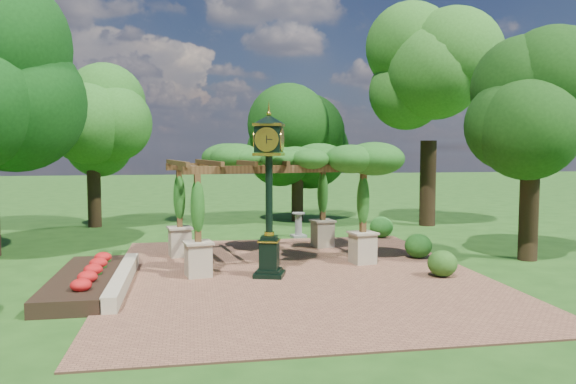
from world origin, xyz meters
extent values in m
plane|color=#1E4714|center=(0.00, 0.00, 0.00)|extent=(120.00, 120.00, 0.00)
cube|color=brown|center=(0.00, 1.00, 0.02)|extent=(10.00, 12.00, 0.04)
cube|color=#C6B793|center=(-4.60, 0.50, 0.20)|extent=(0.35, 5.00, 0.40)
cube|color=red|center=(-5.50, 0.50, 0.18)|extent=(1.50, 5.00, 0.36)
cube|color=black|center=(-0.79, 0.91, 0.10)|extent=(0.98, 0.98, 0.12)
cube|color=black|center=(-0.79, 0.91, 0.62)|extent=(0.61, 0.61, 0.88)
cube|color=gold|center=(-0.79, 0.91, 1.01)|extent=(0.69, 0.69, 0.04)
cylinder|color=black|center=(-0.79, 0.91, 2.28)|extent=(0.24, 0.24, 2.24)
cube|color=black|center=(-0.79, 0.91, 3.74)|extent=(0.86, 0.86, 0.68)
cylinder|color=#EEE5CA|center=(-0.90, 0.58, 3.74)|extent=(0.56, 0.21, 0.58)
cone|color=black|center=(-0.79, 0.91, 4.27)|extent=(1.10, 1.10, 0.24)
sphere|color=gold|center=(-0.79, 0.91, 4.42)|extent=(0.14, 0.14, 0.14)
cube|color=tan|center=(-2.69, 1.24, 0.49)|extent=(0.76, 0.76, 0.90)
cube|color=brown|center=(-2.69, 1.24, 1.91)|extent=(0.19, 0.19, 1.85)
cube|color=tan|center=(2.23, 2.14, 0.49)|extent=(0.76, 0.76, 0.90)
cube|color=brown|center=(2.23, 2.14, 1.91)|extent=(0.19, 0.19, 1.85)
cube|color=tan|center=(-3.23, 4.19, 0.49)|extent=(0.76, 0.76, 0.90)
cube|color=brown|center=(-3.23, 4.19, 1.91)|extent=(0.19, 0.19, 1.85)
cube|color=tan|center=(1.69, 5.09, 0.49)|extent=(0.76, 0.76, 0.90)
cube|color=brown|center=(1.69, 5.09, 1.91)|extent=(0.19, 0.19, 1.85)
cube|color=brown|center=(-0.23, 1.69, 2.92)|extent=(5.73, 1.18, 0.22)
cube|color=brown|center=(-0.77, 4.64, 2.92)|extent=(5.73, 1.18, 0.22)
ellipsoid|color=#1E5518|center=(-0.50, 3.17, 3.19)|extent=(6.35, 4.58, 1.00)
cube|color=gray|center=(1.29, 7.54, 0.05)|extent=(0.62, 0.62, 0.10)
cylinder|color=gray|center=(1.29, 7.54, 0.49)|extent=(0.31, 0.31, 0.88)
cylinder|color=gray|center=(1.29, 7.54, 0.95)|extent=(0.58, 0.58, 0.05)
ellipsoid|color=#255117|center=(3.82, 0.07, 0.40)|extent=(1.02, 1.02, 0.72)
ellipsoid|color=#1D5217|center=(4.21, 2.61, 0.42)|extent=(0.92, 0.92, 0.77)
ellipsoid|color=#22631C|center=(4.41, 6.68, 0.45)|extent=(1.08, 1.08, 0.81)
cylinder|color=#2F2112|center=(-7.09, 11.93, 1.30)|extent=(0.58, 0.58, 2.59)
ellipsoid|color=#245A19|center=(-7.09, 11.93, 4.64)|extent=(3.56, 3.56, 4.09)
cylinder|color=black|center=(2.18, 12.37, 1.14)|extent=(0.56, 0.56, 2.28)
ellipsoid|color=#11390E|center=(2.18, 12.37, 4.08)|extent=(3.93, 3.93, 3.60)
cylinder|color=black|center=(7.68, 9.82, 1.92)|extent=(0.72, 0.72, 3.84)
ellipsoid|color=#29601B|center=(7.68, 9.82, 6.86)|extent=(4.17, 4.17, 6.06)
cylinder|color=#322314|center=(7.54, 1.90, 1.28)|extent=(0.58, 0.58, 2.55)
ellipsoid|color=#14370D|center=(7.54, 1.90, 4.56)|extent=(3.39, 3.39, 4.03)
camera|label=1|loc=(-2.87, -13.95, 3.53)|focal=35.00mm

